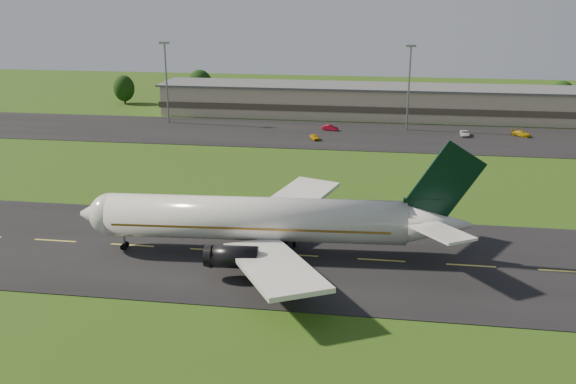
# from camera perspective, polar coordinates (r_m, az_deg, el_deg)

# --- Properties ---
(ground) EXTENTS (360.00, 360.00, 0.00)m
(ground) POSITION_cam_1_polar(r_m,az_deg,el_deg) (82.23, 8.30, -6.08)
(ground) COLOR #294711
(ground) RESTS_ON ground
(taxiway) EXTENTS (220.00, 30.00, 0.10)m
(taxiway) POSITION_cam_1_polar(r_m,az_deg,el_deg) (82.21, 8.30, -6.05)
(taxiway) COLOR black
(taxiway) RESTS_ON ground
(apron) EXTENTS (260.00, 30.00, 0.10)m
(apron) POSITION_cam_1_polar(r_m,az_deg,el_deg) (151.00, 8.64, 4.89)
(apron) COLOR black
(apron) RESTS_ON ground
(airliner) EXTENTS (51.30, 42.10, 15.57)m
(airliner) POSITION_cam_1_polar(r_m,az_deg,el_deg) (81.88, -2.30, -2.49)
(airliner) COLOR silver
(airliner) RESTS_ON ground
(terminal) EXTENTS (145.00, 16.00, 8.40)m
(terminal) POSITION_cam_1_polar(r_m,az_deg,el_deg) (174.13, 10.88, 7.78)
(terminal) COLOR #BFAB92
(terminal) RESTS_ON ground
(light_mast_west) EXTENTS (2.40, 1.20, 20.35)m
(light_mast_west) POSITION_cam_1_polar(r_m,az_deg,el_deg) (165.91, -10.79, 10.37)
(light_mast_west) COLOR gray
(light_mast_west) RESTS_ON ground
(light_mast_centre) EXTENTS (2.40, 1.20, 20.35)m
(light_mast_centre) POSITION_cam_1_polar(r_m,az_deg,el_deg) (156.80, 10.73, 9.97)
(light_mast_centre) COLOR gray
(light_mast_centre) RESTS_ON ground
(tree_line) EXTENTS (198.31, 10.15, 11.06)m
(tree_line) POSITION_cam_1_polar(r_m,az_deg,el_deg) (187.17, 19.89, 8.09)
(tree_line) COLOR black
(tree_line) RESTS_ON ground
(service_vehicle_a) EXTENTS (2.88, 3.90, 1.24)m
(service_vehicle_a) POSITION_cam_1_polar(r_m,az_deg,el_deg) (145.95, 2.38, 4.91)
(service_vehicle_a) COLOR #C8910B
(service_vehicle_a) RESTS_ON apron
(service_vehicle_b) EXTENTS (4.10, 2.23, 1.28)m
(service_vehicle_b) POSITION_cam_1_polar(r_m,az_deg,el_deg) (155.95, 3.77, 5.72)
(service_vehicle_b) COLOR #A20A21
(service_vehicle_b) RESTS_ON apron
(service_vehicle_c) EXTENTS (2.34, 4.66, 1.27)m
(service_vehicle_c) POSITION_cam_1_polar(r_m,az_deg,el_deg) (155.15, 15.45, 5.05)
(service_vehicle_c) COLOR silver
(service_vehicle_c) RESTS_ON apron
(service_vehicle_d) EXTENTS (4.69, 4.37, 1.33)m
(service_vehicle_d) POSITION_cam_1_polar(r_m,az_deg,el_deg) (158.84, 20.02, 4.92)
(service_vehicle_d) COLOR #C49E0B
(service_vehicle_d) RESTS_ON apron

